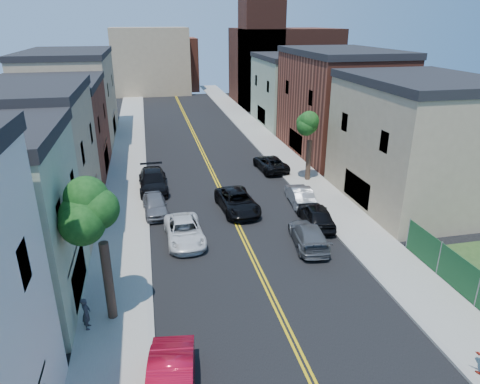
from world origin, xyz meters
TOP-DOWN VIEW (x-y plane):
  - sidewalk_left at (-7.90, 40.00)m, footprint 3.20×100.00m
  - sidewalk_right at (7.90, 40.00)m, footprint 3.20×100.00m
  - curb_left at (-6.15, 40.00)m, footprint 0.30×100.00m
  - curb_right at (6.15, 40.00)m, footprint 0.30×100.00m
  - bldg_left_tan_near at (-14.00, 25.00)m, footprint 9.00×10.00m
  - bldg_left_brick at (-14.00, 36.00)m, footprint 9.00×12.00m
  - bldg_left_tan_far at (-14.00, 50.00)m, footprint 9.00×16.00m
  - bldg_right_tan at (14.00, 24.00)m, footprint 9.00×12.00m
  - bldg_right_brick at (14.00, 38.00)m, footprint 9.00×14.00m
  - bldg_right_palegrn at (14.00, 52.00)m, footprint 9.00×12.00m
  - church at (16.33, 67.07)m, footprint 16.20×14.20m
  - backdrop_left at (-4.00, 82.00)m, footprint 14.00×8.00m
  - backdrop_center at (0.00, 86.00)m, footprint 10.00×8.00m
  - tree_left_mid at (-7.88, 14.01)m, footprint 5.20×5.20m
  - tree_right_far at (7.92, 30.01)m, footprint 4.40×4.40m
  - white_pickup at (-3.80, 21.09)m, footprint 2.46×5.05m
  - grey_car_left at (-5.50, 25.77)m, footprint 1.94×4.27m
  - black_car_left at (-5.50, 30.64)m, footprint 2.37×5.65m
  - grey_car_right at (3.80, 18.90)m, footprint 2.60×5.05m
  - black_car_right at (5.31, 21.51)m, footprint 2.33×4.78m
  - silver_car_right at (5.50, 25.32)m, footprint 1.91×4.47m
  - dark_car_right_far at (5.50, 33.53)m, footprint 2.66×5.13m
  - black_suv_lane at (0.50, 25.01)m, footprint 2.87×5.52m
  - pedestrian_left at (-8.96, 13.38)m, footprint 0.40×0.59m

SIDE VIEW (x-z plane):
  - sidewalk_left at x=-7.90m, z-range 0.00..0.15m
  - sidewalk_right at x=7.90m, z-range 0.00..0.15m
  - curb_left at x=-6.15m, z-range 0.00..0.15m
  - curb_right at x=6.15m, z-range 0.00..0.15m
  - dark_car_right_far at x=5.50m, z-range 0.00..1.38m
  - white_pickup at x=-3.80m, z-range 0.00..1.38m
  - grey_car_right at x=3.80m, z-range 0.00..1.40m
  - grey_car_left at x=-5.50m, z-range 0.00..1.42m
  - silver_car_right at x=5.50m, z-range 0.00..1.43m
  - black_suv_lane at x=0.50m, z-range 0.00..1.48m
  - black_car_right at x=5.31m, z-range 0.00..1.57m
  - black_car_left at x=-5.50m, z-range 0.00..1.63m
  - pedestrian_left at x=-8.96m, z-range 0.15..1.73m
  - bldg_left_brick at x=-14.00m, z-range 0.00..8.00m
  - bldg_right_palegrn at x=14.00m, z-range 0.00..8.50m
  - bldg_left_tan_near at x=-14.00m, z-range 0.00..9.00m
  - bldg_right_tan at x=14.00m, z-range 0.00..9.00m
  - bldg_left_tan_far at x=-14.00m, z-range 0.00..9.50m
  - bldg_right_brick at x=14.00m, z-range 0.00..10.00m
  - backdrop_center at x=0.00m, z-range 0.00..10.00m
  - tree_right_far at x=7.92m, z-range 1.74..9.77m
  - backdrop_left at x=-4.00m, z-range 0.00..12.00m
  - tree_left_mid at x=-7.88m, z-range 1.94..11.23m
  - church at x=16.33m, z-range -4.06..18.54m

